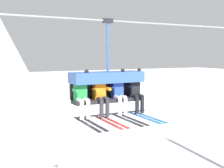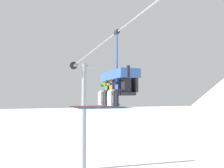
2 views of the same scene
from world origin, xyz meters
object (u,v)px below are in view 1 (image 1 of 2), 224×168
object	(u,v)px
skier_blue	(119,92)
skier_black	(136,91)
skier_green	(82,94)
skier_orange	(101,94)
chairlift_chair	(107,82)

from	to	relation	value
skier_blue	skier_black	world-z (taller)	same
skier_green	skier_blue	world-z (taller)	same
skier_orange	skier_blue	xyz separation A→B (m)	(0.56, 0.01, 0.02)
skier_green	skier_black	world-z (taller)	same
skier_orange	skier_blue	distance (m)	0.56
skier_blue	skier_black	distance (m)	0.56
skier_orange	skier_black	bearing A→B (deg)	0.35
skier_blue	skier_orange	bearing A→B (deg)	-179.30
chairlift_chair	skier_orange	distance (m)	0.47
skier_green	skier_orange	xyz separation A→B (m)	(0.55, -0.01, -0.02)
skier_green	skier_blue	bearing A→B (deg)	0.00
skier_black	skier_blue	bearing A→B (deg)	180.00
skier_black	skier_green	bearing A→B (deg)	180.00
skier_orange	skier_green	bearing A→B (deg)	179.30
skier_green	skier_blue	xyz separation A→B (m)	(1.12, 0.00, 0.00)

